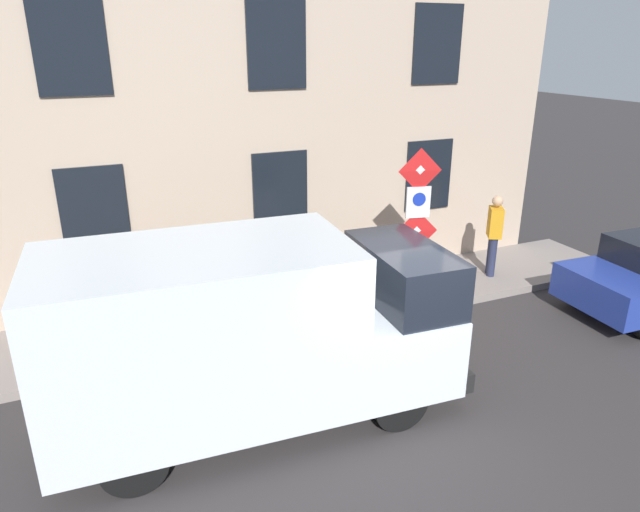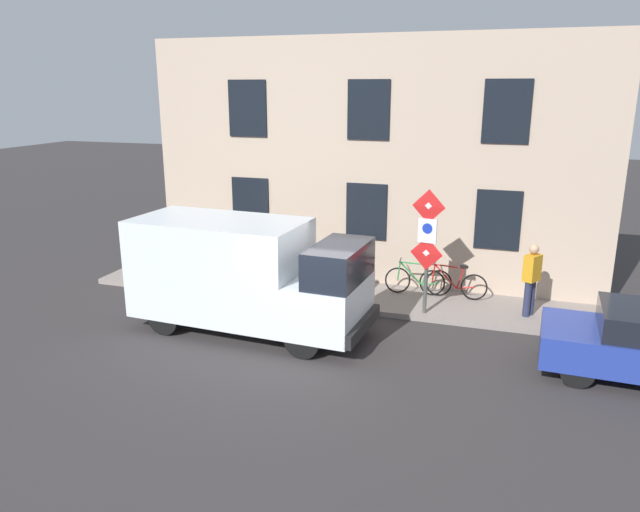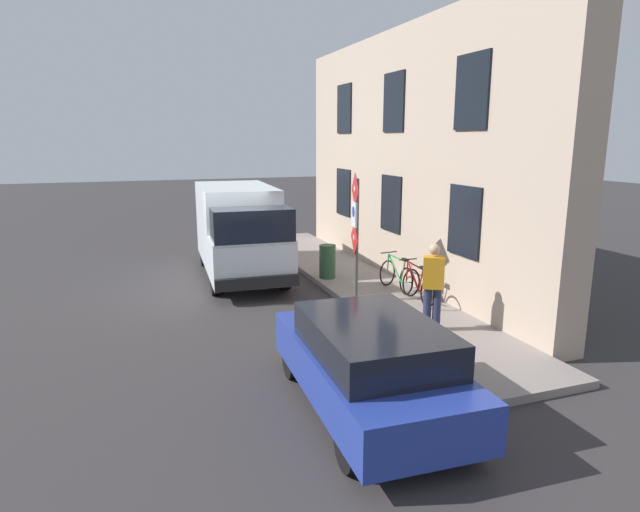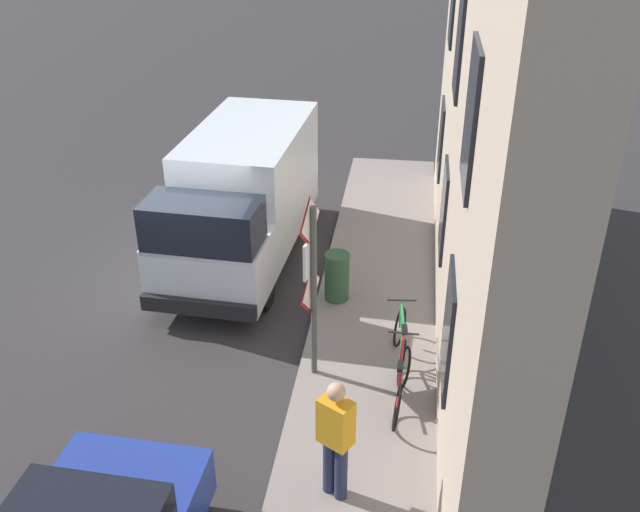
# 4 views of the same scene
# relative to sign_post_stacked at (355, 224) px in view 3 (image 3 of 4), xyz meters

# --- Properties ---
(ground_plane) EXTENTS (80.00, 80.00, 0.00)m
(ground_plane) POSITION_rel_sign_post_stacked_xyz_m (-2.63, 1.90, -1.94)
(ground_plane) COLOR #332F2F
(sidewalk_slab) EXTENTS (2.11, 14.25, 0.14)m
(sidewalk_slab) POSITION_rel_sign_post_stacked_xyz_m (0.85, 1.90, -1.87)
(sidewalk_slab) COLOR gray
(sidewalk_slab) RESTS_ON ground_plane
(building_facade) EXTENTS (0.75, 12.25, 6.58)m
(building_facade) POSITION_rel_sign_post_stacked_xyz_m (2.26, 1.90, 1.35)
(building_facade) COLOR #BCA48E
(building_facade) RESTS_ON ground_plane
(sign_post_stacked) EXTENTS (0.20, 0.55, 2.84)m
(sign_post_stacked) POSITION_rel_sign_post_stacked_xyz_m (0.00, 0.00, 0.00)
(sign_post_stacked) COLOR #474C47
(sign_post_stacked) RESTS_ON sidewalk_slab
(delivery_van) EXTENTS (2.30, 5.43, 2.50)m
(delivery_van) POSITION_rel_sign_post_stacked_xyz_m (-1.90, 3.71, -0.61)
(delivery_van) COLOR silver
(delivery_van) RESTS_ON ground_plane
(parked_hatchback) EXTENTS (1.91, 4.07, 1.38)m
(parked_hatchback) POSITION_rel_sign_post_stacked_xyz_m (-1.76, -4.60, -1.21)
(parked_hatchback) COLOR #233795
(parked_hatchback) RESTS_ON ground_plane
(bicycle_red) EXTENTS (0.46, 1.71, 0.89)m
(bicycle_red) POSITION_rel_sign_post_stacked_xyz_m (1.36, -0.51, -1.43)
(bicycle_red) COLOR black
(bicycle_red) RESTS_ON sidewalk_slab
(bicycle_green) EXTENTS (0.46, 1.72, 0.89)m
(bicycle_green) POSITION_rel_sign_post_stacked_xyz_m (1.36, 0.37, -1.43)
(bicycle_green) COLOR black
(bicycle_green) RESTS_ON sidewalk_slab
(pedestrian) EXTENTS (0.48, 0.43, 1.72)m
(pedestrian) POSITION_rel_sign_post_stacked_xyz_m (0.64, -2.34, -0.87)
(pedestrian) COLOR #262B47
(pedestrian) RESTS_ON sidewalk_slab
(litter_bin) EXTENTS (0.44, 0.44, 0.90)m
(litter_bin) POSITION_rel_sign_post_stacked_xyz_m (0.15, 2.13, -1.35)
(litter_bin) COLOR #2D5133
(litter_bin) RESTS_ON sidewalk_slab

